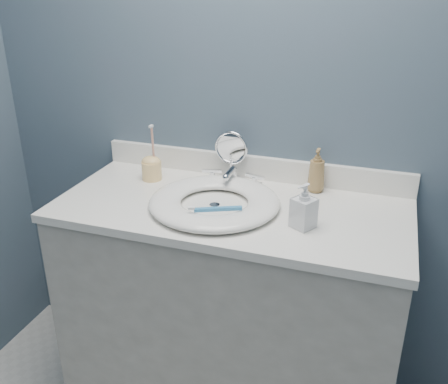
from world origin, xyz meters
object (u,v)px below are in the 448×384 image
at_px(soap_bottle_amber, 317,170).
at_px(makeup_mirror, 231,153).
at_px(toothbrush_holder, 152,167).
at_px(soap_bottle_clear, 304,206).

bearing_deg(soap_bottle_amber, makeup_mirror, -179.06).
distance_m(makeup_mirror, toothbrush_holder, 0.31).
bearing_deg(soap_bottle_amber, soap_bottle_clear, -85.97).
relative_size(soap_bottle_amber, toothbrush_holder, 0.74).
xyz_separation_m(makeup_mirror, soap_bottle_amber, (0.33, -0.01, -0.02)).
xyz_separation_m(soap_bottle_amber, soap_bottle_clear, (0.01, -0.29, -0.01)).
bearing_deg(toothbrush_holder, makeup_mirror, 18.79).
bearing_deg(toothbrush_holder, soap_bottle_amber, 8.20).
distance_m(soap_bottle_amber, toothbrush_holder, 0.63).
relative_size(makeup_mirror, soap_bottle_clear, 1.32).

